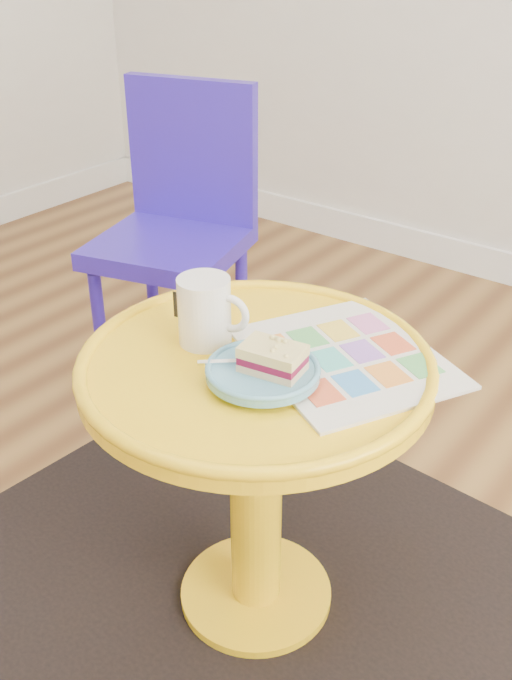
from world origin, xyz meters
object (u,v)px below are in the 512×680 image
Objects in this scene: chair at (179,220)px; newspaper at (346,357)px; plate at (263,372)px; side_table at (256,438)px; mug at (206,309)px.

chair is 2.46× the size of newspaper.
side_table is at bearing 137.03° from plate.
chair is 0.95m from plate.
chair is at bearing 123.74° from mug.
newspaper is 1.87× the size of plate.
plate is at bearing -55.08° from chair.
newspaper is at bearing -45.70° from chair.
side_table is 1.75× the size of newspaper.
chair is 0.82m from mug.
newspaper is at bearing 11.32° from mug.
mug reaches higher than side_table.
chair reaches higher than mug.
newspaper is at bearing 64.71° from plate.
mug is (-0.22, -0.10, 0.06)m from newspaper.
mug is at bearing -128.59° from newspaper.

